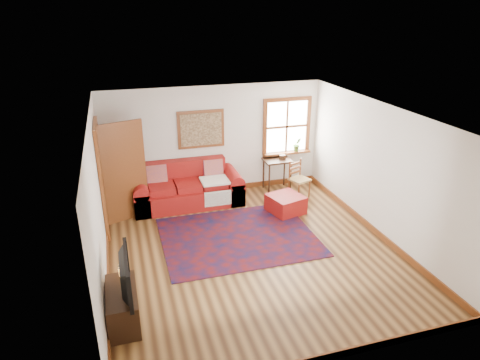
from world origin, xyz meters
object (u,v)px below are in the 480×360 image
object	(u,v)px
red_leather_sofa	(188,190)
red_ottoman	(286,204)
side_table	(277,165)
ladder_back_chair	(298,178)
media_cabinet	(123,306)

from	to	relation	value
red_leather_sofa	red_ottoman	world-z (taller)	red_leather_sofa
red_leather_sofa	side_table	size ratio (longest dim) A/B	3.11
red_leather_sofa	red_ottoman	xyz separation A→B (m)	(1.91, -1.04, -0.12)
red_leather_sofa	side_table	xyz separation A→B (m)	(2.16, 0.14, 0.33)
red_leather_sofa	ladder_back_chair	world-z (taller)	red_leather_sofa
red_leather_sofa	ladder_back_chair	size ratio (longest dim) A/B	2.75
red_ottoman	ladder_back_chair	distance (m)	0.93
red_leather_sofa	ladder_back_chair	bearing A→B (deg)	-8.14
red_ottoman	side_table	size ratio (longest dim) A/B	0.87
side_table	ladder_back_chair	xyz separation A→B (m)	(0.32, -0.49, -0.17)
media_cabinet	red_leather_sofa	bearing A→B (deg)	66.59
red_ottoman	red_leather_sofa	bearing A→B (deg)	136.00
red_leather_sofa	media_cabinet	size ratio (longest dim) A/B	2.56
ladder_back_chair	red_ottoman	bearing A→B (deg)	-129.89
ladder_back_chair	media_cabinet	distance (m)	5.15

